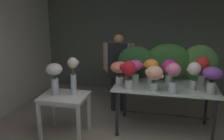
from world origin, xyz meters
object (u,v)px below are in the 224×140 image
(vase_ivory_ranunculus, at_px, (194,72))
(vase_rosy_stock, at_px, (173,75))
(display_table_glass, at_px, (165,92))
(vase_crimson_peonies, at_px, (129,72))
(vase_violet_hydrangea, at_px, (212,76))
(vase_magenta_carnations, at_px, (169,69))
(vase_cream_lisianthus_tall, at_px, (73,73))
(florist, at_px, (119,64))
(vase_peach_snapdragons, at_px, (154,75))
(vase_white_roses_tall, at_px, (54,74))
(vase_fuchsia_tulips, at_px, (136,68))
(vase_scarlet_roses, at_px, (202,68))
(vase_coral_freesia, at_px, (120,69))
(vase_sunset_lilies, at_px, (151,68))
(side_table_white, at_px, (64,101))

(vase_ivory_ranunculus, bearing_deg, vase_rosy_stock, -143.31)
(display_table_glass, xyz_separation_m, vase_crimson_peonies, (-0.59, -0.32, 0.42))
(vase_ivory_ranunculus, bearing_deg, vase_violet_hydrangea, -29.17)
(vase_rosy_stock, bearing_deg, vase_ivory_ranunculus, 36.69)
(display_table_glass, bearing_deg, vase_ivory_ranunculus, -15.44)
(vase_violet_hydrangea, height_order, vase_magenta_carnations, vase_magenta_carnations)
(vase_cream_lisianthus_tall, bearing_deg, florist, 65.13)
(vase_magenta_carnations, bearing_deg, vase_crimson_peonies, -146.36)
(florist, relative_size, vase_violet_hydrangea, 3.89)
(display_table_glass, bearing_deg, vase_peach_snapdragons, -119.12)
(vase_peach_snapdragons, height_order, vase_white_roses_tall, vase_white_roses_tall)
(vase_fuchsia_tulips, relative_size, vase_scarlet_roses, 0.79)
(vase_scarlet_roses, bearing_deg, vase_fuchsia_tulips, -178.02)
(display_table_glass, bearing_deg, vase_coral_freesia, -171.45)
(florist, bearing_deg, vase_sunset_lilies, -45.11)
(display_table_glass, bearing_deg, vase_magenta_carnations, 63.19)
(vase_white_roses_tall, bearing_deg, vase_magenta_carnations, 20.04)
(vase_coral_freesia, bearing_deg, vase_magenta_carnations, 15.20)
(vase_crimson_peonies, bearing_deg, vase_rosy_stock, -3.67)
(vase_fuchsia_tulips, bearing_deg, vase_sunset_lilies, -24.84)
(side_table_white, bearing_deg, vase_magenta_carnations, 21.64)
(vase_sunset_lilies, relative_size, vase_white_roses_tall, 0.85)
(vase_scarlet_roses, bearing_deg, vase_cream_lisianthus_tall, -163.59)
(vase_ivory_ranunculus, height_order, vase_magenta_carnations, vase_ivory_ranunculus)
(vase_sunset_lilies, height_order, vase_magenta_carnations, vase_sunset_lilies)
(vase_peach_snapdragons, height_order, vase_rosy_stock, vase_rosy_stock)
(vase_scarlet_roses, height_order, vase_magenta_carnations, vase_scarlet_roses)
(vase_violet_hydrangea, height_order, vase_peach_snapdragons, vase_violet_hydrangea)
(florist, bearing_deg, vase_white_roses_tall, -124.65)
(vase_fuchsia_tulips, xyz_separation_m, vase_sunset_lilies, (0.27, -0.13, 0.04))
(side_table_white, relative_size, vase_peach_snapdragons, 1.82)
(side_table_white, relative_size, vase_sunset_lilies, 1.66)
(vase_fuchsia_tulips, relative_size, vase_violet_hydrangea, 0.95)
(vase_fuchsia_tulips, height_order, vase_magenta_carnations, vase_magenta_carnations)
(vase_crimson_peonies, bearing_deg, vase_cream_lisianthus_tall, -168.83)
(vase_ivory_ranunculus, bearing_deg, vase_peach_snapdragons, -161.73)
(side_table_white, bearing_deg, vase_cream_lisianthus_tall, 22.06)
(florist, height_order, vase_magenta_carnations, florist)
(vase_rosy_stock, height_order, vase_coral_freesia, vase_rosy_stock)
(side_table_white, relative_size, vase_crimson_peonies, 1.60)
(vase_ivory_ranunculus, bearing_deg, vase_scarlet_roses, 56.38)
(side_table_white, bearing_deg, vase_rosy_stock, 6.30)
(vase_fuchsia_tulips, xyz_separation_m, vase_crimson_peonies, (-0.06, -0.39, 0.03))
(vase_coral_freesia, relative_size, vase_cream_lisianthus_tall, 0.64)
(florist, height_order, vase_sunset_lilies, florist)
(vase_violet_hydrangea, relative_size, vase_cream_lisianthus_tall, 0.67)
(display_table_glass, relative_size, vase_white_roses_tall, 3.25)
(vase_crimson_peonies, distance_m, vase_white_roses_tall, 1.20)
(vase_cream_lisianthus_tall, bearing_deg, side_table_white, -157.94)
(display_table_glass, relative_size, vase_magenta_carnations, 4.00)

